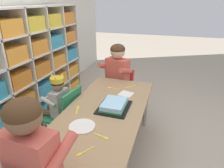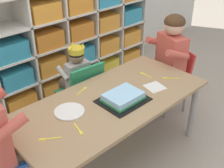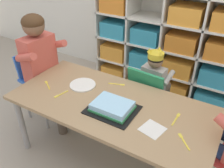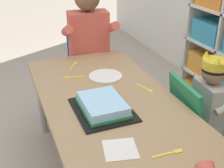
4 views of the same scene
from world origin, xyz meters
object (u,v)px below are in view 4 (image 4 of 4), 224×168
object	(u,v)px
child_with_crown	(215,103)
adult_helper_seated	(90,41)
paper_plate_stack	(106,76)
fork_near_cake_tray	(73,77)
classroom_chair_blue	(195,123)
classroom_chair_adult_side	(88,63)
activity_table	(112,112)
fork_at_table_front_edge	(169,153)
fork_scattered_mid_table	(145,88)
birthday_cake_on_tray	(103,106)
fork_near_child_seat	(74,65)

from	to	relation	value
child_with_crown	adult_helper_seated	world-z (taller)	adult_helper_seated
paper_plate_stack	fork_near_cake_tray	size ratio (longest dim) A/B	1.67
classroom_chair_blue	paper_plate_stack	distance (m)	0.62
classroom_chair_adult_side	child_with_crown	bearing A→B (deg)	-59.87
activity_table	fork_at_table_front_edge	bearing A→B (deg)	8.02
classroom_chair_adult_side	adult_helper_seated	size ratio (longest dim) A/B	0.64
child_with_crown	fork_scattered_mid_table	distance (m)	0.41
birthday_cake_on_tray	fork_near_cake_tray	size ratio (longest dim) A/B	2.71
classroom_chair_adult_side	fork_scattered_mid_table	world-z (taller)	classroom_chair_adult_side
adult_helper_seated	fork_near_child_seat	size ratio (longest dim) A/B	8.96
birthday_cake_on_tray	fork_scattered_mid_table	size ratio (longest dim) A/B	2.57
paper_plate_stack	birthday_cake_on_tray	bearing A→B (deg)	-22.44
birthday_cake_on_tray	fork_at_table_front_edge	xyz separation A→B (m)	(0.42, 0.14, -0.02)
activity_table	paper_plate_stack	world-z (taller)	paper_plate_stack
classroom_chair_blue	fork_at_table_front_edge	xyz separation A→B (m)	(0.37, -0.42, 0.19)
classroom_chair_blue	paper_plate_stack	size ratio (longest dim) A/B	3.18
fork_at_table_front_edge	fork_near_child_seat	size ratio (longest dim) A/B	1.18
birthday_cake_on_tray	fork_at_table_front_edge	size ratio (longest dim) A/B	2.43
activity_table	fork_at_table_front_edge	size ratio (longest dim) A/B	10.80
adult_helper_seated	activity_table	bearing A→B (deg)	-93.59
fork_near_cake_tray	activity_table	bearing A→B (deg)	-59.90
classroom_chair_blue	birthday_cake_on_tray	size ratio (longest dim) A/B	1.96
fork_at_table_front_edge	fork_near_cake_tray	xyz separation A→B (m)	(-0.87, -0.18, 0.00)
child_with_crown	classroom_chair_adult_side	distance (m)	1.11
classroom_chair_adult_side	fork_at_table_front_edge	xyz separation A→B (m)	(1.37, -0.07, 0.13)
activity_table	classroom_chair_adult_side	size ratio (longest dim) A/B	2.21
classroom_chair_adult_side	paper_plate_stack	distance (m)	0.59
adult_helper_seated	paper_plate_stack	size ratio (longest dim) A/B	5.09
fork_near_cake_tray	adult_helper_seated	bearing A→B (deg)	71.88
classroom_chair_blue	fork_at_table_front_edge	distance (m)	0.59
fork_scattered_mid_table	classroom_chair_blue	bearing A→B (deg)	-146.95
fork_at_table_front_edge	fork_near_cake_tray	world-z (taller)	same
classroom_chair_blue	birthday_cake_on_tray	distance (m)	0.60
child_with_crown	fork_at_table_front_edge	size ratio (longest dim) A/B	5.81
activity_table	classroom_chair_blue	xyz separation A→B (m)	(0.10, 0.49, -0.13)
fork_near_child_seat	fork_at_table_front_edge	bearing A→B (deg)	40.59
activity_table	fork_at_table_front_edge	xyz separation A→B (m)	(0.47, 0.07, 0.06)
child_with_crown	paper_plate_stack	world-z (taller)	child_with_crown
classroom_chair_adult_side	paper_plate_stack	bearing A→B (deg)	-90.18
activity_table	fork_scattered_mid_table	distance (m)	0.26
fork_scattered_mid_table	classroom_chair_adult_side	bearing A→B (deg)	-11.93
fork_near_child_seat	fork_near_cake_tray	bearing A→B (deg)	17.14
classroom_chair_blue	birthday_cake_on_tray	xyz separation A→B (m)	(-0.05, -0.56, 0.21)
adult_helper_seated	paper_plate_stack	world-z (taller)	adult_helper_seated
activity_table	fork_scattered_mid_table	size ratio (longest dim) A/B	11.45
paper_plate_stack	fork_near_cake_tray	bearing A→B (deg)	-109.91
child_with_crown	adult_helper_seated	xyz separation A→B (m)	(-0.90, -0.47, 0.16)
classroom_chair_adult_side	birthday_cake_on_tray	xyz separation A→B (m)	(0.95, -0.21, 0.16)
child_with_crown	adult_helper_seated	size ratio (longest dim) A/B	0.77
adult_helper_seated	birthday_cake_on_tray	bearing A→B (deg)	-97.87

